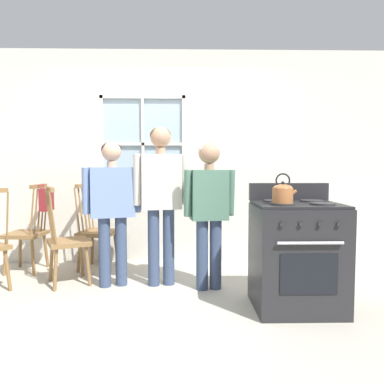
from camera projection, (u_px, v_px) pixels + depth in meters
name	position (u px, v px, depth m)	size (l,w,h in m)	color
ground_plane	(156.00, 299.00, 3.49)	(16.00, 16.00, 0.00)	#B2AD9E
wall_back	(165.00, 158.00, 4.80)	(6.40, 0.16, 2.70)	silver
chair_by_window	(28.00, 233.00, 4.39)	(0.43, 0.44, 1.03)	olive
chair_near_wall	(66.00, 241.00, 3.92)	(0.54, 0.55, 1.03)	olive
chair_center_cluster	(96.00, 232.00, 4.49)	(0.48, 0.49, 1.03)	olive
person_elderly_left	(112.00, 199.00, 3.83)	(0.60, 0.33, 1.49)	#384766
person_teen_center	(161.00, 189.00, 3.85)	(0.57, 0.28, 1.64)	#384766
person_adult_right	(209.00, 200.00, 3.72)	(0.52, 0.26, 1.48)	#384766
stove	(297.00, 255.00, 3.25)	(0.74, 0.68, 1.08)	#232326
kettle	(283.00, 193.00, 3.08)	(0.21, 0.17, 0.25)	#A86638
potted_plant	(156.00, 187.00, 4.73)	(0.16, 0.16, 0.25)	#42474C
handbag	(46.00, 199.00, 4.35)	(0.20, 0.23, 0.31)	maroon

